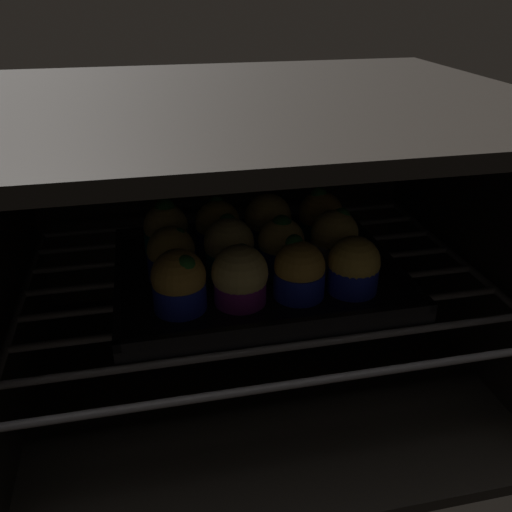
% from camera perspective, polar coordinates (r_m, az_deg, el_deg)
% --- Properties ---
extents(oven_cavity, '(0.59, 0.47, 0.37)m').
position_cam_1_polar(oven_cavity, '(0.67, -0.79, 1.67)').
color(oven_cavity, black).
rests_on(oven_cavity, ground).
extents(oven_rack, '(0.55, 0.42, 0.01)m').
position_cam_1_polar(oven_rack, '(0.65, -0.03, -2.61)').
color(oven_rack, '#4C494C').
rests_on(oven_rack, oven_cavity).
extents(baking_tray, '(0.33, 0.26, 0.02)m').
position_cam_1_polar(baking_tray, '(0.65, 0.00, -1.84)').
color(baking_tray, black).
rests_on(baking_tray, oven_rack).
extents(muffin_row0_col0, '(0.06, 0.06, 0.07)m').
position_cam_1_polar(muffin_row0_col0, '(0.56, -8.12, -2.75)').
color(muffin_row0_col0, '#1928B7').
rests_on(muffin_row0_col0, baking_tray).
extents(muffin_row0_col1, '(0.06, 0.06, 0.07)m').
position_cam_1_polar(muffin_row0_col1, '(0.57, -1.71, -2.24)').
color(muffin_row0_col1, '#7A238C').
rests_on(muffin_row0_col1, baking_tray).
extents(muffin_row0_col2, '(0.06, 0.06, 0.07)m').
position_cam_1_polar(muffin_row0_col2, '(0.58, 4.59, -1.65)').
color(muffin_row0_col2, '#1928B7').
rests_on(muffin_row0_col2, baking_tray).
extents(muffin_row0_col3, '(0.06, 0.06, 0.06)m').
position_cam_1_polar(muffin_row0_col3, '(0.60, 10.27, -1.16)').
color(muffin_row0_col3, '#1928B7').
rests_on(muffin_row0_col3, baking_tray).
extents(muffin_row1_col0, '(0.06, 0.06, 0.06)m').
position_cam_1_polar(muffin_row1_col0, '(0.62, -8.91, 0.06)').
color(muffin_row1_col0, '#1928B7').
rests_on(muffin_row1_col0, baking_tray).
extents(muffin_row1_col1, '(0.06, 0.06, 0.07)m').
position_cam_1_polar(muffin_row1_col1, '(0.62, -2.86, 0.87)').
color(muffin_row1_col1, '#0C8C84').
rests_on(muffin_row1_col1, baking_tray).
extents(muffin_row1_col2, '(0.06, 0.06, 0.07)m').
position_cam_1_polar(muffin_row1_col2, '(0.63, 2.66, 1.10)').
color(muffin_row1_col2, '#1928B7').
rests_on(muffin_row1_col2, baking_tray).
extents(muffin_row1_col3, '(0.06, 0.06, 0.07)m').
position_cam_1_polar(muffin_row1_col3, '(0.65, 8.29, 1.83)').
color(muffin_row1_col3, silver).
rests_on(muffin_row1_col3, baking_tray).
extents(muffin_row2_col0, '(0.06, 0.06, 0.07)m').
position_cam_1_polar(muffin_row2_col0, '(0.68, -9.48, 2.69)').
color(muffin_row2_col0, '#0C8C84').
rests_on(muffin_row2_col0, baking_tray).
extents(muffin_row2_col1, '(0.06, 0.06, 0.07)m').
position_cam_1_polar(muffin_row2_col1, '(0.68, -4.07, 3.02)').
color(muffin_row2_col1, '#1928B7').
rests_on(muffin_row2_col1, baking_tray).
extents(muffin_row2_col2, '(0.06, 0.06, 0.07)m').
position_cam_1_polar(muffin_row2_col2, '(0.69, 1.28, 3.57)').
color(muffin_row2_col2, '#1928B7').
rests_on(muffin_row2_col2, baking_tray).
extents(muffin_row2_col3, '(0.06, 0.06, 0.07)m').
position_cam_1_polar(muffin_row2_col3, '(0.71, 6.81, 4.00)').
color(muffin_row2_col3, '#0C8C84').
rests_on(muffin_row2_col3, baking_tray).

